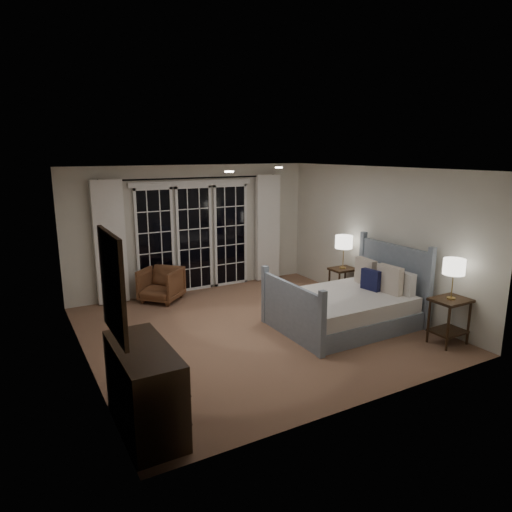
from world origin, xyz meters
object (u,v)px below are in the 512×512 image
nightstand_left (449,314)px  dresser (145,388)px  nightstand_right (342,279)px  lamp_left (454,267)px  bed (348,306)px  armchair (161,284)px  lamp_right (344,242)px

nightstand_left → dresser: dresser is taller
nightstand_right → lamp_left: 2.52m
nightstand_right → dresser: bearing=-152.6°
nightstand_left → nightstand_right: size_ratio=1.15×
bed → nightstand_left: bed is taller
lamp_left → armchair: lamp_left is taller
bed → lamp_right: size_ratio=3.41×
lamp_left → dresser: bearing=178.9°
lamp_right → nightstand_right: bearing=180.0°
lamp_right → armchair: size_ratio=0.89×
bed → armchair: 3.48m
dresser → lamp_right: bearing=27.4°
lamp_left → dresser: size_ratio=0.47×
bed → nightstand_right: bed is taller
nightstand_right → lamp_right: bearing=0.0°
lamp_right → dresser: bearing=-152.6°
nightstand_left → lamp_left: 0.70m
bed → nightstand_left: bearing=-58.3°
nightstand_left → armchair: nightstand_left is taller
lamp_right → dresser: size_ratio=0.50×
lamp_right → nightstand_left: bearing=-90.2°
lamp_left → armchair: 5.05m
nightstand_left → armchair: bearing=127.7°
bed → armchair: bed is taller
armchair → nightstand_left: bearing=-5.5°
lamp_right → dresser: (-4.45, -2.31, -0.66)m
lamp_left → armchair: size_ratio=0.84×
lamp_left → lamp_right: 2.40m
lamp_right → armchair: (-3.05, 1.54, -0.78)m
lamp_left → lamp_right: bearing=89.8°
nightstand_left → dresser: bearing=178.9°
armchair → dresser: (-1.40, -3.85, 0.12)m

